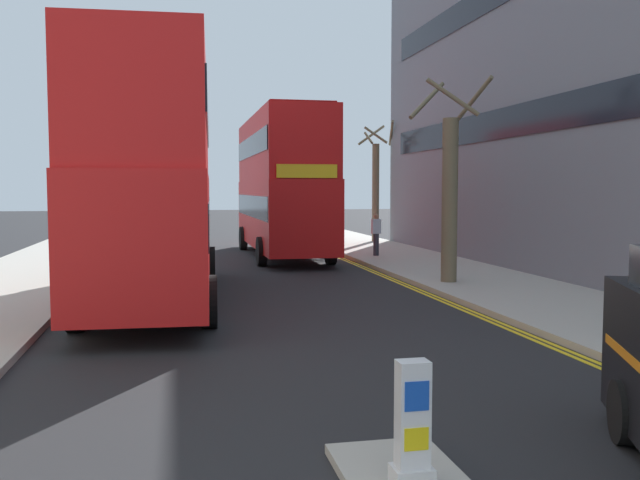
{
  "coord_description": "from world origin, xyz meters",
  "views": [
    {
      "loc": [
        -2.01,
        -0.96,
        2.7
      ],
      "look_at": [
        0.5,
        11.0,
        1.8
      ],
      "focal_mm": 38.62,
      "sensor_mm": 36.0,
      "label": 1
    }
  ],
  "objects_px": {
    "keep_left_bollard": "(413,428)",
    "double_decker_bus_away": "(155,176)",
    "pedestrian_far": "(376,234)",
    "double_decker_bus_oncoming": "(282,181)"
  },
  "relations": [
    {
      "from": "keep_left_bollard",
      "to": "double_decker_bus_away",
      "type": "bearing_deg",
      "value": 102.46
    },
    {
      "from": "double_decker_bus_away",
      "to": "pedestrian_far",
      "type": "height_order",
      "value": "double_decker_bus_away"
    },
    {
      "from": "double_decker_bus_oncoming",
      "to": "pedestrian_far",
      "type": "relative_size",
      "value": 6.67
    },
    {
      "from": "double_decker_bus_away",
      "to": "pedestrian_far",
      "type": "xyz_separation_m",
      "value": [
        8.05,
        8.71,
        -2.04
      ]
    },
    {
      "from": "keep_left_bollard",
      "to": "double_decker_bus_away",
      "type": "height_order",
      "value": "double_decker_bus_away"
    },
    {
      "from": "double_decker_bus_away",
      "to": "double_decker_bus_oncoming",
      "type": "distance_m",
      "value": 11.49
    },
    {
      "from": "keep_left_bollard",
      "to": "double_decker_bus_away",
      "type": "xyz_separation_m",
      "value": [
        -2.48,
        11.23,
        2.42
      ]
    },
    {
      "from": "keep_left_bollard",
      "to": "pedestrian_far",
      "type": "xyz_separation_m",
      "value": [
        5.57,
        19.94,
        0.38
      ]
    },
    {
      "from": "keep_left_bollard",
      "to": "double_decker_bus_oncoming",
      "type": "distance_m",
      "value": 21.99
    },
    {
      "from": "double_decker_bus_away",
      "to": "keep_left_bollard",
      "type": "bearing_deg",
      "value": -77.54
    }
  ]
}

